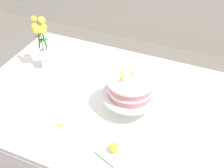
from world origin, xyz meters
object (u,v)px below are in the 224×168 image
object	(u,v)px
layer_cake	(130,86)
cake_stand	(130,96)
fallen_rose	(114,148)
dining_table	(99,112)
flower_vase	(43,46)

from	to	relation	value
layer_cake	cake_stand	bearing A→B (deg)	0.07
layer_cake	fallen_rose	world-z (taller)	layer_cake
layer_cake	fallen_rose	size ratio (longest dim) A/B	2.10
dining_table	cake_stand	bearing A→B (deg)	3.72
flower_vase	layer_cake	bearing A→B (deg)	-13.77
flower_vase	fallen_rose	world-z (taller)	flower_vase
cake_stand	fallen_rose	bearing A→B (deg)	-83.74
fallen_rose	layer_cake	bearing A→B (deg)	96.28
cake_stand	flower_vase	xyz separation A→B (m)	(-0.62, 0.15, 0.07)
cake_stand	flower_vase	distance (m)	0.64
cake_stand	fallen_rose	distance (m)	0.30
layer_cake	flower_vase	distance (m)	0.64
dining_table	fallen_rose	xyz separation A→B (m)	(0.21, -0.28, 0.12)
dining_table	fallen_rose	size ratio (longest dim) A/B	12.44
flower_vase	fallen_rose	size ratio (longest dim) A/B	2.97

